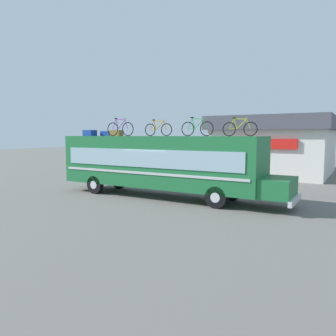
{
  "coord_description": "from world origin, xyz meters",
  "views": [
    {
      "loc": [
        9.16,
        -14.33,
        3.23
      ],
      "look_at": [
        0.65,
        0.0,
        1.54
      ],
      "focal_mm": 34.98,
      "sensor_mm": 36.0,
      "label": 1
    }
  ],
  "objects": [
    {
      "name": "rooftop_bicycle_4",
      "position": [
        4.28,
        0.3,
        3.53
      ],
      "size": [
        1.66,
        0.44,
        0.87
      ],
      "color": "black",
      "rests_on": "bus"
    },
    {
      "name": "bus",
      "position": [
        0.21,
        0.0,
        1.82
      ],
      "size": [
        12.43,
        2.43,
        3.17
      ],
      "color": "#1E6B38",
      "rests_on": "ground"
    },
    {
      "name": "luggage_bag_1",
      "position": [
        -4.49,
        -0.24,
        3.34
      ],
      "size": [
        0.66,
        0.51,
        0.34
      ],
      "primitive_type": "cube",
      "color": "#193899",
      "rests_on": "bus"
    },
    {
      "name": "luggage_bag_2",
      "position": [
        -3.7,
        0.28,
        3.31
      ],
      "size": [
        0.65,
        0.33,
        0.28
      ],
      "primitive_type": "cube",
      "color": "#193899",
      "rests_on": "bus"
    },
    {
      "name": "ground_plane",
      "position": [
        0.0,
        0.0,
        0.0
      ],
      "size": [
        120.0,
        120.0,
        0.0
      ],
      "primitive_type": "plane",
      "color": "#605E59"
    },
    {
      "name": "rooftop_bicycle_1",
      "position": [
        -2.16,
        -0.35,
        3.57
      ],
      "size": [
        1.78,
        0.44,
        0.98
      ],
      "color": "black",
      "rests_on": "bus"
    },
    {
      "name": "rooftop_bicycle_3",
      "position": [
        2.2,
        0.16,
        3.56
      ],
      "size": [
        1.73,
        0.44,
        0.94
      ],
      "color": "black",
      "rests_on": "bus"
    },
    {
      "name": "roadside_building",
      "position": [
        2.95,
        14.05,
        2.39
      ],
      "size": [
        8.92,
        10.75,
        4.66
      ],
      "color": "silver",
      "rests_on": "ground"
    },
    {
      "name": "luggage_bag_3",
      "position": [
        -2.84,
        0.16,
        3.33
      ],
      "size": [
        0.67,
        0.41,
        0.33
      ],
      "primitive_type": "cube",
      "color": "olive",
      "rests_on": "bus"
    },
    {
      "name": "rooftop_bicycle_2",
      "position": [
        -0.01,
        0.1,
        3.53
      ],
      "size": [
        1.66,
        0.44,
        0.87
      ],
      "color": "black",
      "rests_on": "bus"
    }
  ]
}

